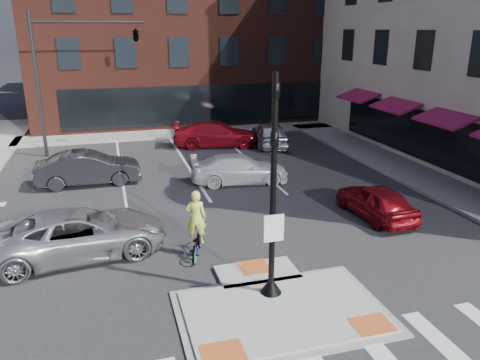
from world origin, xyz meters
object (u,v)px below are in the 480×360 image
object	(u,v)px
silver_suv	(80,233)
white_pickup	(240,169)
bg_car_dark	(89,168)
cyclist	(197,234)
bg_car_red	(217,134)
bg_car_silver	(270,134)
red_sedan	(376,201)

from	to	relation	value
silver_suv	white_pickup	distance (m)	9.16
bg_car_dark	cyclist	size ratio (longest dim) A/B	2.13
bg_car_red	bg_car_silver	bearing A→B (deg)	-93.91
white_pickup	bg_car_dark	distance (m)	7.14
red_sedan	bg_car_dark	bearing A→B (deg)	-37.68
white_pickup	red_sedan	bearing A→B (deg)	-137.83
silver_suv	cyclist	size ratio (longest dim) A/B	2.46
silver_suv	bg_car_silver	size ratio (longest dim) A/B	1.20
bg_car_dark	bg_car_silver	distance (m)	11.75
bg_car_silver	bg_car_dark	bearing A→B (deg)	32.65
bg_car_dark	bg_car_red	size ratio (longest dim) A/B	0.89
red_sedan	cyclist	xyz separation A→B (m)	(-7.35, -1.29, 0.09)
bg_car_silver	cyclist	world-z (taller)	cyclist
red_sedan	cyclist	world-z (taller)	cyclist
bg_car_silver	red_sedan	bearing A→B (deg)	99.22
bg_car_dark	bg_car_silver	size ratio (longest dim) A/B	1.04
red_sedan	bg_car_dark	world-z (taller)	bg_car_dark
bg_car_silver	bg_car_red	size ratio (longest dim) A/B	0.86
silver_suv	red_sedan	xyz separation A→B (m)	(10.96, 0.23, -0.10)
bg_car_silver	silver_suv	bearing A→B (deg)	57.39
white_pickup	bg_car_dark	bearing A→B (deg)	83.44
bg_car_silver	cyclist	bearing A→B (deg)	70.34
bg_car_red	red_sedan	bearing A→B (deg)	-154.80
silver_suv	bg_car_red	distance (m)	15.25
silver_suv	bg_car_red	xyz separation A→B (m)	(7.64, 13.20, 0.01)
white_pickup	bg_car_red	world-z (taller)	bg_car_red
red_sedan	bg_car_silver	size ratio (longest dim) A/B	0.85
white_pickup	cyclist	xyz separation A→B (m)	(-3.43, -6.93, 0.08)
silver_suv	bg_car_silver	bearing A→B (deg)	-48.42
bg_car_dark	cyclist	bearing A→B (deg)	-158.45
bg_car_red	cyclist	bearing A→B (deg)	175.05
bg_car_red	cyclist	size ratio (longest dim) A/B	2.39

